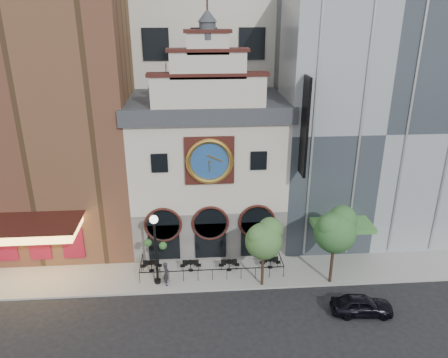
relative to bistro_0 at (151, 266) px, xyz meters
name	(u,v)px	position (x,y,z in m)	size (l,w,h in m)	color
ground	(213,292)	(4.57, -2.75, -0.61)	(120.00, 120.00, 0.00)	black
sidewalk	(212,271)	(4.57, -0.25, -0.54)	(44.00, 5.00, 0.15)	gray
clock_building	(208,166)	(4.57, 5.08, 6.07)	(12.60, 8.78, 18.65)	#605E5B
theater_building	(43,91)	(-8.43, 7.21, 11.99)	(14.00, 15.60, 25.00)	brown
retail_building	(357,116)	(17.57, 7.24, 9.53)	(14.00, 14.40, 20.00)	gray
cafe_railing	(212,265)	(4.57, -0.25, -0.01)	(10.60, 2.60, 0.90)	black
bistro_0	(151,266)	(0.00, 0.00, 0.00)	(1.58, 0.68, 0.90)	black
bistro_1	(191,265)	(2.98, -0.19, 0.00)	(1.58, 0.68, 0.90)	black
bistro_2	(229,265)	(5.91, -0.32, 0.00)	(1.58, 0.68, 0.90)	black
bistro_3	(270,262)	(9.09, -0.23, 0.00)	(1.58, 0.68, 0.90)	black
car_right	(362,305)	(14.22, -5.83, 0.07)	(1.61, 4.00, 1.36)	black
pedestrian	(166,274)	(1.23, -1.83, 0.46)	(0.67, 0.44, 1.85)	black
lamppost	(155,242)	(0.57, -1.59, 2.92)	(1.65, 1.05, 5.48)	black
tree_left	(264,238)	(8.18, -2.31, 3.35)	(2.70, 2.60, 5.20)	#382619
tree_right	(336,229)	(13.21, -2.31, 3.86)	(3.06, 2.94, 5.89)	#382619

